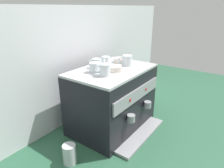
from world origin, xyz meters
TOP-DOWN VIEW (x-y plane):
  - ground_plane at (0.00, 0.00)m, footprint 4.00×4.00m
  - tiled_backsplash_wall at (0.00, 0.35)m, footprint 2.80×0.03m
  - espresso_machine at (0.00, -0.00)m, footprint 0.66×0.55m
  - ceramic_cup_0 at (-0.13, 0.06)m, footprint 0.11×0.07m
  - ceramic_cup_1 at (-0.05, 0.11)m, footprint 0.07×0.11m
  - ceramic_cup_2 at (0.02, 0.08)m, footprint 0.10×0.07m
  - ceramic_cup_3 at (-0.15, -0.05)m, footprint 0.07×0.11m
  - ceramic_cup_4 at (0.15, -0.03)m, footprint 0.09×0.11m
  - ceramic_bowl_0 at (0.20, 0.06)m, footprint 0.10×0.10m
  - ceramic_bowl_1 at (-0.03, -0.05)m, footprint 0.11×0.11m
  - coffee_grinder at (0.54, 0.05)m, footprint 0.18×0.18m
  - milk_pitcher at (-0.50, -0.04)m, footprint 0.08×0.08m

SIDE VIEW (x-z plane):
  - ground_plane at x=0.00m, z-range 0.00..0.00m
  - milk_pitcher at x=-0.50m, z-range 0.00..0.13m
  - coffee_grinder at x=0.54m, z-range -0.01..0.40m
  - espresso_machine at x=0.00m, z-range 0.00..0.49m
  - tiled_backsplash_wall at x=0.00m, z-range 0.00..0.94m
  - ceramic_bowl_0 at x=0.20m, z-range 0.49..0.52m
  - ceramic_bowl_1 at x=-0.03m, z-range 0.49..0.52m
  - ceramic_cup_0 at x=-0.13m, z-range 0.49..0.56m
  - ceramic_cup_1 at x=-0.05m, z-range 0.49..0.56m
  - ceramic_cup_2 at x=0.02m, z-range 0.49..0.57m
  - ceramic_cup_4 at x=0.15m, z-range 0.49..0.57m
  - ceramic_cup_3 at x=-0.15m, z-range 0.49..0.57m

